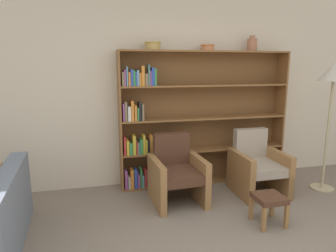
{
  "coord_description": "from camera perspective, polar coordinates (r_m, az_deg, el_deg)",
  "views": [
    {
      "loc": [
        -1.28,
        -1.71,
        1.74
      ],
      "look_at": [
        -0.35,
        2.08,
        0.95
      ],
      "focal_mm": 32.0,
      "sensor_mm": 36.0,
      "label": 1
    }
  ],
  "objects": [
    {
      "name": "bowl_cream",
      "position": [
        4.18,
        -2.94,
        15.12
      ],
      "size": [
        0.23,
        0.23,
        0.11
      ],
      "color": "tan",
      "rests_on": "bookshelf"
    },
    {
      "name": "bookshelf",
      "position": [
        4.4,
        4.13,
        1.03
      ],
      "size": [
        2.5,
        0.3,
        1.95
      ],
      "color": "brown",
      "rests_on": "ground"
    },
    {
      "name": "footstool",
      "position": [
        3.59,
        18.68,
        -13.43
      ],
      "size": [
        0.31,
        0.31,
        0.34
      ],
      "color": "olive",
      "rests_on": "ground"
    },
    {
      "name": "wall_back",
      "position": [
        4.48,
        2.92,
        6.77
      ],
      "size": [
        12.0,
        0.06,
        2.75
      ],
      "color": "beige",
      "rests_on": "ground"
    },
    {
      "name": "floor_lamp",
      "position": [
        4.62,
        28.96,
        7.61
      ],
      "size": [
        0.4,
        0.4,
        1.78
      ],
      "color": "tan",
      "rests_on": "ground"
    },
    {
      "name": "armchair_cushioned",
      "position": [
        4.35,
        16.61,
        -7.3
      ],
      "size": [
        0.64,
        0.68,
        0.86
      ],
      "rotation": [
        0.0,
        0.0,
        3.14
      ],
      "color": "olive",
      "rests_on": "ground"
    },
    {
      "name": "vase_tall",
      "position": [
        4.68,
        15.71,
        14.74
      ],
      "size": [
        0.14,
        0.14,
        0.22
      ],
      "color": "#A36647",
      "rests_on": "bookshelf"
    },
    {
      "name": "armchair_leather",
      "position": [
        3.92,
        1.61,
        -8.93
      ],
      "size": [
        0.67,
        0.71,
        0.86
      ],
      "rotation": [
        0.0,
        0.0,
        3.19
      ],
      "color": "olive",
      "rests_on": "ground"
    },
    {
      "name": "bowl_brass",
      "position": [
        4.39,
        7.54,
        14.7
      ],
      "size": [
        0.2,
        0.2,
        0.09
      ],
      "color": "#C67547",
      "rests_on": "bookshelf"
    }
  ]
}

